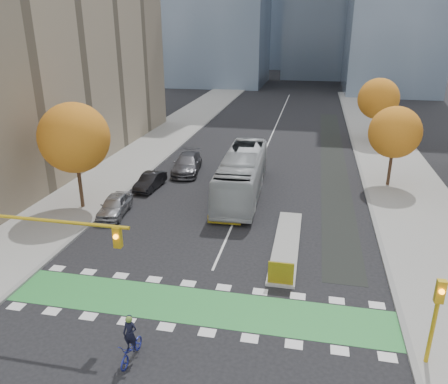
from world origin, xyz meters
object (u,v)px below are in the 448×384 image
at_px(traffic_signal_west, 20,238).
at_px(parked_car_a, 115,205).
at_px(tree_west, 74,138).
at_px(tree_east_near, 395,132).
at_px(hazard_board, 281,273).
at_px(parked_car_b, 150,181).
at_px(tree_east_far, 378,99).
at_px(parked_car_c, 187,164).
at_px(cyclist, 131,345).
at_px(bus, 242,174).
at_px(traffic_signal_east, 436,310).

xyz_separation_m(traffic_signal_west, parked_car_a, (-1.07, 11.89, -3.28)).
bearing_deg(traffic_signal_west, tree_west, 108.02).
bearing_deg(tree_east_near, hazard_board, -114.20).
xyz_separation_m(tree_west, traffic_signal_west, (4.07, -12.51, -1.58)).
distance_m(traffic_signal_west, parked_car_b, 18.04).
relative_size(traffic_signal_west, parked_car_b, 2.06).
height_order(tree_east_far, parked_car_a, tree_east_far).
distance_m(tree_west, tree_east_near, 26.01).
xyz_separation_m(tree_east_near, parked_car_b, (-20.38, -4.79, -4.18)).
distance_m(traffic_signal_west, parked_car_c, 22.99).
bearing_deg(parked_car_c, parked_car_a, -110.20).
xyz_separation_m(tree_east_far, parked_car_c, (-19.00, -15.79, -4.38)).
relative_size(parked_car_a, parked_car_c, 0.74).
height_order(parked_car_a, parked_car_c, parked_car_c).
bearing_deg(tree_east_near, tree_west, -157.38).
bearing_deg(cyclist, hazard_board, 53.77).
bearing_deg(tree_west, tree_east_near, 22.62).
bearing_deg(cyclist, bus, 89.35).
xyz_separation_m(traffic_signal_east, bus, (-10.82, 17.85, -0.92)).
xyz_separation_m(parked_car_a, parked_car_b, (0.62, 5.83, -0.07)).
bearing_deg(traffic_signal_east, parked_car_a, 148.64).
relative_size(traffic_signal_west, traffic_signal_east, 2.08).
height_order(parked_car_b, parked_car_c, parked_car_c).
height_order(bus, parked_car_a, bus).
relative_size(cyclist, bus, 0.17).
bearing_deg(traffic_signal_west, tree_east_far, 62.05).
bearing_deg(traffic_signal_east, parked_car_b, 136.82).
bearing_deg(parked_car_a, tree_east_far, 44.65).
xyz_separation_m(bus, parked_car_a, (-8.68, -5.96, -1.07)).
height_order(hazard_board, tree_east_near, tree_east_near).
distance_m(tree_east_far, parked_car_c, 25.09).
bearing_deg(hazard_board, tree_east_near, 65.80).
bearing_deg(hazard_board, tree_east_far, 75.88).
xyz_separation_m(traffic_signal_west, parked_car_b, (-0.45, 17.72, -3.35)).
height_order(traffic_signal_west, parked_car_b, traffic_signal_west).
relative_size(tree_east_far, traffic_signal_west, 0.90).
relative_size(tree_east_near, traffic_signal_west, 0.83).
distance_m(tree_west, tree_east_far, 35.73).
xyz_separation_m(hazard_board, parked_car_a, (-13.00, 7.18, -0.05)).
height_order(traffic_signal_west, parked_car_a, traffic_signal_west).
xyz_separation_m(cyclist, parked_car_b, (-6.65, 19.93, -0.05)).
xyz_separation_m(tree_west, cyclist, (10.27, -14.72, -4.88)).
relative_size(tree_west, cyclist, 3.74).
xyz_separation_m(hazard_board, parked_car_c, (-10.50, 18.01, 0.06)).
bearing_deg(tree_west, bus, 24.56).
bearing_deg(parked_car_c, cyclist, -86.37).
relative_size(tree_west, traffic_signal_east, 2.01).
distance_m(traffic_signal_west, bus, 19.53).
bearing_deg(tree_west, traffic_signal_east, -29.07).
distance_m(tree_east_far, traffic_signal_west, 43.61).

